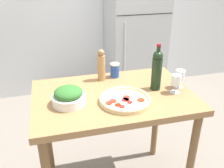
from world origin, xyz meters
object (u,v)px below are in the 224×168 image
(refrigerator, at_px, (135,38))
(wine_bottle, at_px, (157,69))
(wine_glass_near, at_px, (176,81))
(salad_bowl, at_px, (69,96))
(wine_glass_far, at_px, (180,76))
(pepper_mill, at_px, (101,66))
(homemade_pizza, at_px, (125,100))
(salt_canister, at_px, (115,70))

(refrigerator, xyz_separation_m, wine_bottle, (-0.40, -1.58, 0.24))
(refrigerator, bearing_deg, wine_bottle, -104.19)
(wine_glass_near, xyz_separation_m, salad_bowl, (-0.74, 0.03, -0.03))
(refrigerator, xyz_separation_m, wine_glass_near, (-0.29, -1.66, 0.17))
(wine_bottle, xyz_separation_m, wine_glass_far, (0.18, -0.02, -0.06))
(pepper_mill, bearing_deg, homemade_pizza, -78.82)
(wine_glass_near, distance_m, pepper_mill, 0.57)
(wine_glass_far, distance_m, pepper_mill, 0.59)
(refrigerator, distance_m, wine_glass_near, 1.69)
(wine_bottle, bearing_deg, wine_glass_far, -5.80)
(refrigerator, relative_size, salad_bowl, 7.65)
(wine_glass_far, xyz_separation_m, homemade_pizza, (-0.45, -0.11, -0.07))
(wine_glass_near, distance_m, salt_canister, 0.50)
(wine_bottle, relative_size, salad_bowl, 1.55)
(salad_bowl, distance_m, homemade_pizza, 0.37)
(refrigerator, height_order, salt_canister, refrigerator)
(homemade_pizza, distance_m, salt_canister, 0.41)
(pepper_mill, bearing_deg, wine_bottle, -36.20)
(refrigerator, height_order, salad_bowl, refrigerator)
(refrigerator, relative_size, homemade_pizza, 4.89)
(pepper_mill, distance_m, salad_bowl, 0.43)
(wine_glass_near, bearing_deg, refrigerator, 80.23)
(salad_bowl, xyz_separation_m, salt_canister, (0.40, 0.34, 0.00))
(wine_glass_far, bearing_deg, salad_bowl, -177.19)
(pepper_mill, bearing_deg, wine_glass_far, -27.35)
(pepper_mill, relative_size, homemade_pizza, 0.73)
(wine_bottle, height_order, salt_canister, wine_bottle)
(wine_glass_near, height_order, pepper_mill, pepper_mill)
(refrigerator, relative_size, wine_bottle, 4.95)
(pepper_mill, bearing_deg, salad_bowl, -132.52)
(wine_glass_near, height_order, salt_canister, wine_glass_near)
(salt_canister, bearing_deg, homemade_pizza, -95.59)
(wine_glass_far, bearing_deg, salt_canister, 144.04)
(wine_bottle, bearing_deg, wine_glass_near, -37.37)
(wine_bottle, height_order, salad_bowl, wine_bottle)
(refrigerator, bearing_deg, wine_glass_near, -99.77)
(pepper_mill, relative_size, salt_canister, 2.15)
(refrigerator, distance_m, homemade_pizza, 1.83)
(salad_bowl, height_order, salt_canister, salad_bowl)
(wine_glass_near, height_order, homemade_pizza, wine_glass_near)
(wine_bottle, relative_size, homemade_pizza, 0.99)
(refrigerator, distance_m, salt_canister, 1.45)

